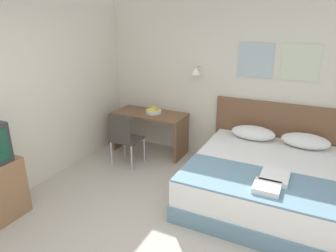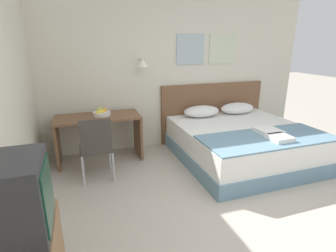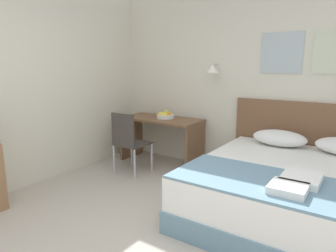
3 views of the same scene
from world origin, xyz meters
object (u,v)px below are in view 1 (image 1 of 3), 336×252
Objects in this scene: fruit_bowl at (153,111)px; desk at (150,124)px; folded_towel_near_foot at (275,177)px; throw_blanket at (262,183)px; headboard at (280,137)px; pillow_right at (305,141)px; folded_towel_mid_bed at (267,188)px; pillow_left at (253,133)px; desk_chair at (124,136)px; bed at (267,182)px.

desk is at bearing -155.30° from fruit_bowl.
fruit_bowl is (0.06, 0.03, 0.25)m from desk.
fruit_bowl is at bearing 151.97° from folded_towel_near_foot.
headboard is at bearing 90.00° from throw_blanket.
pillow_right is at bearing 0.30° from fruit_bowl.
desk is (-2.28, 1.15, -0.08)m from folded_towel_near_foot.
pillow_right reaches higher than throw_blanket.
folded_towel_mid_bed is 2.65m from desk.
pillow_left is 2.03m from desk_chair.
folded_towel_near_foot is 2.55m from desk.
desk_chair is (-2.25, 0.03, 0.25)m from bed.
headboard is at bearing 7.73° from fruit_bowl.
folded_towel_near_foot is (0.11, -1.46, 0.06)m from headboard.
throw_blanket is 2.33m from desk_chair.
pillow_left is at bearing 1.33° from desk.
desk_chair reaches higher than bed.
folded_towel_mid_bed is 0.22× the size of desk.
folded_towel_mid_bed is at bearing -32.62° from desk.
desk_chair is 3.26× the size of fruit_bowl.
folded_towel_mid_bed is (0.07, -0.14, 0.04)m from throw_blanket.
desk_chair reaches higher than throw_blanket.
desk_chair reaches higher than fruit_bowl.
fruit_bowl reaches higher than folded_towel_mid_bed.
desk_chair reaches higher than folded_towel_mid_bed.
folded_towel_near_foot is (0.11, 0.14, 0.04)m from throw_blanket.
pillow_right reaches higher than folded_towel_near_foot.
headboard reaches higher than fruit_bowl.
pillow_right is at bearing 0.00° from pillow_left.
bed is 3.04× the size of pillow_left.
bed is 0.79m from folded_towel_mid_bed.
desk_chair is at bearing -156.07° from headboard.
bed is 1.06m from headboard.
folded_towel_mid_bed is at bearing -63.41° from throw_blanket.
desk_chair is 0.77m from fruit_bowl.
pillow_right is 1.84× the size of folded_towel_near_foot.
fruit_bowl is (-2.17, 1.46, 0.17)m from folded_towel_mid_bed.
desk is at bearing 161.78° from bed.
desk is (-2.53, -0.04, -0.13)m from pillow_right.
headboard is at bearing 143.53° from pillow_right.
pillow_left is 1.38m from throw_blanket.
pillow_right reaches higher than bed.
desk_chair reaches higher than desk.
fruit_bowl reaches higher than desk.
throw_blanket is 5.31× the size of folded_towel_near_foot.
throw_blanket is at bearing 116.59° from folded_towel_mid_bed.
bed is at bearing -19.43° from fruit_bowl.
headboard is (-0.00, 1.03, 0.27)m from bed.
throw_blanket is at bearing -74.55° from pillow_left.
pillow_right is 2.72m from desk_chair.
throw_blanket is 0.16m from folded_towel_mid_bed.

